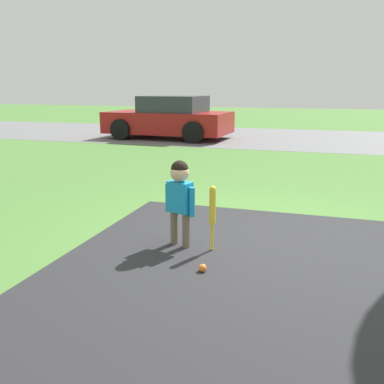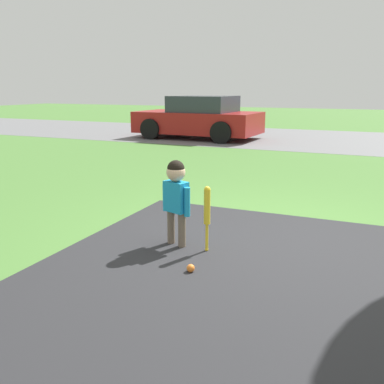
{
  "view_description": "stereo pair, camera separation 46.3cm",
  "coord_description": "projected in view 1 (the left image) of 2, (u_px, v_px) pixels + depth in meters",
  "views": [
    {
      "loc": [
        0.5,
        -4.43,
        1.59
      ],
      "look_at": [
        -0.87,
        -0.12,
        0.47
      ],
      "focal_mm": 40.0,
      "sensor_mm": 36.0,
      "label": 1
    },
    {
      "loc": [
        0.93,
        -4.26,
        1.59
      ],
      "look_at": [
        -0.87,
        -0.12,
        0.47
      ],
      "focal_mm": 40.0,
      "sensor_mm": 36.0,
      "label": 2
    }
  ],
  "objects": [
    {
      "name": "ground_plane",
      "position": [
        272.0,
        238.0,
        4.62
      ],
      "size": [
        60.0,
        60.0,
        0.0
      ],
      "primitive_type": "plane",
      "color": "#477533"
    },
    {
      "name": "driveway_strip",
      "position": [
        172.0,
        380.0,
        2.37
      ],
      "size": [
        3.27,
        7.0,
        0.01
      ],
      "color": "#262628",
      "rests_on": "ground"
    },
    {
      "name": "street_strip",
      "position": [
        312.0,
        139.0,
        13.48
      ],
      "size": [
        40.0,
        6.0,
        0.01
      ],
      "color": "slate",
      "rests_on": "ground"
    },
    {
      "name": "child",
      "position": [
        180.0,
        191.0,
        4.26
      ],
      "size": [
        0.35,
        0.21,
        0.89
      ],
      "rotation": [
        0.0,
        0.0,
        -0.33
      ],
      "color": "#6B5B4C",
      "rests_on": "ground"
    },
    {
      "name": "baseball_bat",
      "position": [
        212.0,
        209.0,
        4.17
      ],
      "size": [
        0.06,
        0.06,
        0.66
      ],
      "color": "yellow",
      "rests_on": "ground"
    },
    {
      "name": "sports_ball",
      "position": [
        203.0,
        268.0,
        3.76
      ],
      "size": [
        0.07,
        0.07,
        0.07
      ],
      "color": "orange",
      "rests_on": "ground"
    },
    {
      "name": "parked_car",
      "position": [
        170.0,
        118.0,
        13.48
      ],
      "size": [
        3.92,
        2.21,
        1.32
      ],
      "rotation": [
        0.0,
        0.0,
        3.1
      ],
      "color": "maroon",
      "rests_on": "ground"
    }
  ]
}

